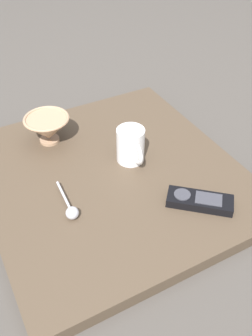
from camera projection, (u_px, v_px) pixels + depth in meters
The scene contains 6 objects.
ground_plane at pixel (111, 181), 0.98m from camera, with size 6.00×6.00×0.00m, color #47423D.
table at pixel (111, 177), 0.97m from camera, with size 0.67×0.63×0.03m.
cereal_bowl at pixel (48, 128), 1.03m from camera, with size 0.13×0.13×0.08m.
coffee_mug at pixel (131, 145), 0.96m from camera, with size 0.11×0.07×0.09m.
teaspoon at pixel (71, 211), 0.84m from camera, with size 0.13×0.03×0.03m.
tv_remote_near at pixel (200, 201), 0.86m from camera, with size 0.14×0.15×0.02m.
Camera 1 is at (-0.65, 0.31, 0.67)m, focal length 39.99 mm.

